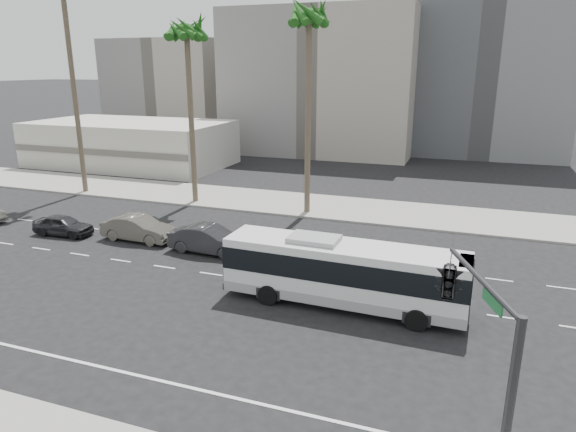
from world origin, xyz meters
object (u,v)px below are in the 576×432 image
at_px(car_a, 210,240).
at_px(palm_near, 309,21).
at_px(city_bus, 343,271).
at_px(traffic_signal, 454,296).
at_px(palm_mid, 187,35).
at_px(car_b, 139,228).
at_px(car_c, 63,225).

height_order(car_a, palm_near, palm_near).
height_order(city_bus, traffic_signal, traffic_signal).
xyz_separation_m(car_a, palm_mid, (-6.88, 10.32, 12.55)).
bearing_deg(palm_near, car_b, -130.65).
bearing_deg(car_b, traffic_signal, -124.99).
height_order(car_a, car_b, car_a).
height_order(car_a, palm_mid, palm_mid).
distance_m(city_bus, car_b, 15.67).
height_order(city_bus, car_c, city_bus).
relative_size(car_a, palm_mid, 0.34).
bearing_deg(car_a, traffic_signal, -131.62).
relative_size(car_a, palm_near, 0.33).
height_order(city_bus, palm_near, palm_near).
relative_size(city_bus, palm_near, 0.74).
bearing_deg(city_bus, palm_mid, 139.61).
height_order(car_b, palm_mid, palm_mid).
bearing_deg(traffic_signal, car_a, 114.41).
bearing_deg(car_b, palm_mid, 9.24).
bearing_deg(car_a, car_b, 87.72).
bearing_deg(traffic_signal, palm_mid, 109.87).
bearing_deg(city_bus, traffic_signal, -61.62).
bearing_deg(palm_near, palm_mid, -179.72).
height_order(car_c, palm_mid, palm_mid).
xyz_separation_m(city_bus, car_a, (-9.41, 4.25, -0.89)).
distance_m(palm_near, palm_mid, 9.89).
bearing_deg(traffic_signal, palm_near, 93.85).
bearing_deg(palm_near, traffic_signal, -64.95).
bearing_deg(car_a, palm_mid, 36.45).
bearing_deg(car_c, palm_near, -56.15).
xyz_separation_m(car_c, palm_mid, (4.12, 10.64, 12.69)).
height_order(traffic_signal, palm_near, palm_near).
xyz_separation_m(palm_near, palm_mid, (-9.86, -0.05, -0.74)).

